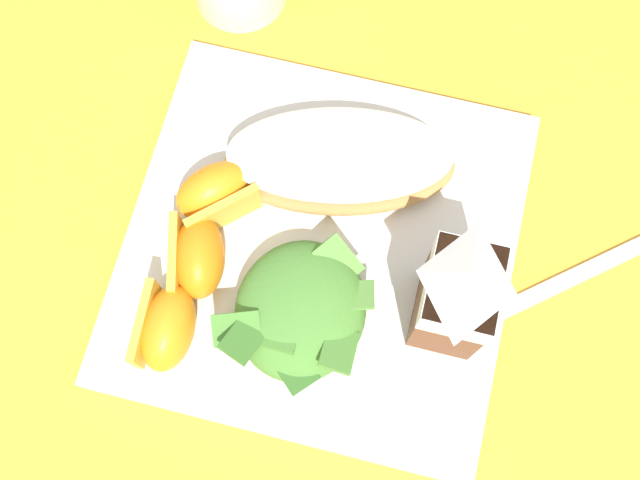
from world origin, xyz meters
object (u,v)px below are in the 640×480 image
at_px(cheesy_pizza_bread, 340,162).
at_px(orange_wedge_middle, 197,257).
at_px(milk_carton, 458,295).
at_px(orange_wedge_rear, 165,328).
at_px(white_plate, 320,247).
at_px(green_salad_pile, 298,310).
at_px(metal_fork, 613,258).
at_px(orange_wedge_front, 216,192).

xyz_separation_m(cheesy_pizza_bread, orange_wedge_middle, (0.09, -0.08, 0.00)).
bearing_deg(cheesy_pizza_bread, milk_carton, 47.86).
bearing_deg(cheesy_pizza_bread, orange_wedge_rear, -30.29).
height_order(orange_wedge_middle, orange_wedge_rear, same).
height_order(white_plate, cheesy_pizza_bread, cheesy_pizza_bread).
distance_m(white_plate, cheesy_pizza_bread, 0.06).
height_order(green_salad_pile, orange_wedge_middle, green_salad_pile).
distance_m(cheesy_pizza_bread, metal_fork, 0.22).
bearing_deg(orange_wedge_front, white_plate, 80.20).
distance_m(green_salad_pile, orange_wedge_front, 0.10).
distance_m(orange_wedge_middle, metal_fork, 0.31).
relative_size(cheesy_pizza_bread, orange_wedge_middle, 2.73).
xyz_separation_m(white_plate, orange_wedge_middle, (0.04, -0.08, 0.03)).
xyz_separation_m(green_salad_pile, milk_carton, (-0.03, 0.10, 0.04)).
distance_m(green_salad_pile, orange_wedge_rear, 0.09).
height_order(cheesy_pizza_bread, orange_wedge_rear, orange_wedge_rear).
distance_m(milk_carton, orange_wedge_middle, 0.18).
xyz_separation_m(orange_wedge_front, orange_wedge_rear, (0.10, -0.01, 0.00)).
bearing_deg(orange_wedge_middle, green_salad_pile, 76.02).
relative_size(orange_wedge_rear, metal_fork, 0.40).
bearing_deg(cheesy_pizza_bread, orange_wedge_middle, -40.25).
height_order(milk_carton, metal_fork, milk_carton).
distance_m(orange_wedge_front, orange_wedge_middle, 0.05).
bearing_deg(green_salad_pile, metal_fork, 115.31).
height_order(green_salad_pile, metal_fork, green_salad_pile).
bearing_deg(cheesy_pizza_bread, orange_wedge_front, -60.88).
bearing_deg(orange_wedge_rear, milk_carton, 108.02).
bearing_deg(metal_fork, white_plate, -77.81).
distance_m(green_salad_pile, metal_fork, 0.24).
relative_size(white_plate, orange_wedge_front, 4.10).
height_order(white_plate, metal_fork, white_plate).
bearing_deg(metal_fork, orange_wedge_middle, -74.36).
bearing_deg(orange_wedge_middle, milk_carton, 92.15).
height_order(milk_carton, orange_wedge_front, milk_carton).
xyz_separation_m(green_salad_pile, metal_fork, (-0.10, 0.21, -0.03)).
height_order(cheesy_pizza_bread, orange_wedge_middle, orange_wedge_middle).
bearing_deg(orange_wedge_rear, green_salad_pile, 111.78).
bearing_deg(orange_wedge_middle, metal_fork, 105.64).
height_order(white_plate, green_salad_pile, green_salad_pile).
distance_m(white_plate, orange_wedge_front, 0.09).
bearing_deg(white_plate, orange_wedge_middle, -65.75).
xyz_separation_m(green_salad_pile, orange_wedge_front, (-0.07, -0.08, -0.00)).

